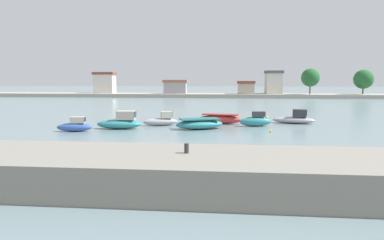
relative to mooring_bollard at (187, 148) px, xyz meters
The scene contains 13 objects.
ground_plane 9.82m from the mooring_bollard, 112.21° to the left, with size 400.00×400.00×0.00m, color slate.
seawall_embankment 3.81m from the mooring_bollard, behind, with size 77.06×5.52×1.63m, color gray.
mooring_bollard is the anchor object (origin of this frame).
moored_boat_0 20.51m from the mooring_bollard, 128.38° to the left, with size 3.51×1.44×1.43m.
moored_boat_1 20.32m from the mooring_bollard, 115.90° to the left, with size 4.62×1.95×1.84m.
moored_boat_2 21.82m from the mooring_bollard, 103.71° to the left, with size 3.95×2.25×1.53m.
moored_boat_3 18.89m from the mooring_bollard, 92.51° to the left, with size 5.29×3.54×1.10m.
moored_boat_4 23.34m from the mooring_bollard, 87.06° to the left, with size 5.22×2.10×1.10m.
moored_boat_5 22.09m from the mooring_bollard, 76.81° to the left, with size 3.58×1.58×1.60m.
moored_boat_6 26.29m from the mooring_bollard, 68.30° to the left, with size 4.92×2.34×1.62m.
mooring_buoy_0 18.54m from the mooring_bollard, 70.57° to the left, with size 0.24×0.24×0.24m, color yellow.
mooring_buoy_2 29.91m from the mooring_bollard, 76.23° to the left, with size 0.34×0.34×0.34m, color yellow.
distant_shoreline 79.31m from the mooring_bollard, 89.57° to the left, with size 129.61×9.17×7.71m.
Camera 1 is at (5.46, -24.83, 5.13)m, focal length 32.39 mm.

